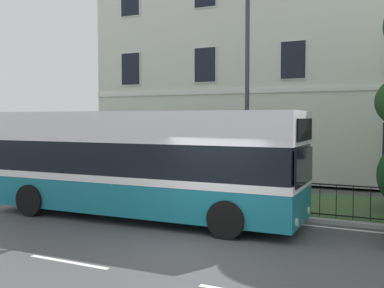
% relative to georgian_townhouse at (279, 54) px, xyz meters
% --- Properties ---
extents(ground_plane, '(60.00, 56.00, 0.18)m').
position_rel_georgian_townhouse_xyz_m(ground_plane, '(2.42, -14.98, -6.49)').
color(ground_plane, '#454547').
extents(georgian_townhouse, '(16.79, 10.75, 12.65)m').
position_rel_georgian_townhouse_xyz_m(georgian_townhouse, '(0.00, 0.00, 0.00)').
color(georgian_townhouse, silver).
rests_on(georgian_townhouse, ground_plane).
extents(iron_verge_railing, '(17.93, 0.04, 0.97)m').
position_rel_georgian_townhouse_xyz_m(iron_verge_railing, '(-0.00, -11.39, -5.85)').
color(iron_verge_railing, black).
rests_on(iron_verge_railing, ground_plane).
extents(single_decker_bus, '(9.70, 2.79, 3.16)m').
position_rel_georgian_townhouse_xyz_m(single_decker_bus, '(-0.51, -13.35, -4.81)').
color(single_decker_bus, '#176F80').
rests_on(single_decker_bus, ground_plane).
extents(street_lamp_post, '(0.36, 0.24, 7.50)m').
position_rel_georgian_townhouse_xyz_m(street_lamp_post, '(1.98, -10.97, -2.10)').
color(street_lamp_post, '#333338').
rests_on(street_lamp_post, ground_plane).
extents(litter_bin, '(0.50, 0.50, 1.04)m').
position_rel_georgian_townhouse_xyz_m(litter_bin, '(-0.51, -10.81, -5.83)').
color(litter_bin, '#4C4742').
rests_on(litter_bin, ground_plane).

